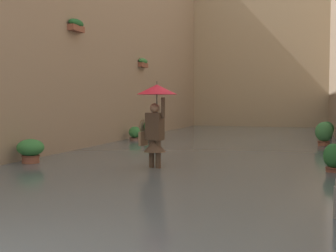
{
  "coord_description": "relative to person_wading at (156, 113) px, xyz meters",
  "views": [
    {
      "loc": [
        -2.93,
        2.4,
        1.67
      ],
      "look_at": [
        0.14,
        -7.19,
        1.11
      ],
      "focal_mm": 47.67,
      "sensor_mm": 36.0,
      "label": 1
    }
  ],
  "objects": [
    {
      "name": "potted_plant_far_left",
      "position": [
        -3.7,
        -6.45,
        -0.84
      ],
      "size": [
        0.58,
        0.58,
        0.98
      ],
      "color": "#9E563D",
      "rests_on": "ground_plane"
    },
    {
      "name": "potted_plant_mid_left",
      "position": [
        -3.87,
        -9.03,
        -0.91
      ],
      "size": [
        0.55,
        0.55,
        0.89
      ],
      "color": "#66605B",
      "rests_on": "ground_plane"
    },
    {
      "name": "potted_plant_mid_right",
      "position": [
        3.2,
        -8.49,
        -0.88
      ],
      "size": [
        0.6,
        0.6,
        0.93
      ],
      "color": "brown",
      "rests_on": "ground_plane"
    },
    {
      "name": "potted_plant_near_right",
      "position": [
        3.13,
        -6.51,
        -1.03
      ],
      "size": [
        0.47,
        0.47,
        0.71
      ],
      "color": "brown",
      "rests_on": "ground_plane"
    },
    {
      "name": "flood_water",
      "position": [
        -0.34,
        -5.14,
        -1.31
      ],
      "size": [
        8.57,
        30.07,
        0.19
      ],
      "primitive_type": "cube",
      "color": "#515B60",
      "rests_on": "ground_plane"
    },
    {
      "name": "potted_plant_near_left",
      "position": [
        -3.74,
        -0.6,
        -0.96
      ],
      "size": [
        0.41,
        0.41,
        0.79
      ],
      "color": "brown",
      "rests_on": "ground_plane"
    },
    {
      "name": "person_wading",
      "position": [
        0.0,
        0.0,
        0.0
      ],
      "size": [
        0.9,
        0.9,
        2.11
      ],
      "color": "#2D2319",
      "rests_on": "ground_plane"
    },
    {
      "name": "building_facade_far",
      "position": [
        -0.34,
        -18.08,
        3.62
      ],
      "size": [
        11.37,
        1.8,
        10.06
      ],
      "primitive_type": "cube",
      "color": "tan",
      "rests_on": "ground_plane"
    },
    {
      "name": "potted_plant_far_right",
      "position": [
        3.12,
        0.17,
        -0.94
      ],
      "size": [
        0.65,
        0.65,
        0.77
      ],
      "color": "brown",
      "rests_on": "ground_plane"
    },
    {
      "name": "ground_plane",
      "position": [
        -0.34,
        -5.14,
        -1.41
      ],
      "size": [
        60.18,
        60.18,
        0.0
      ],
      "primitive_type": "plane",
      "color": "gray"
    }
  ]
}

